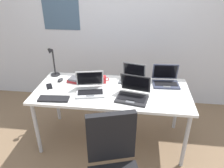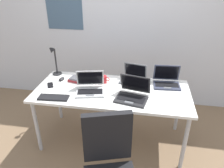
# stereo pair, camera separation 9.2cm
# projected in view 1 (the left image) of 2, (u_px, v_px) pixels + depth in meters

# --- Properties ---
(ground_plane) EXTENTS (12.00, 12.00, 0.00)m
(ground_plane) POSITION_uv_depth(u_px,v_px,m) (112.00, 138.00, 2.89)
(ground_plane) COLOR #7A6047
(wall_back) EXTENTS (6.00, 0.13, 2.60)m
(wall_back) POSITION_uv_depth(u_px,v_px,m) (121.00, 22.00, 3.25)
(wall_back) COLOR silver
(wall_back) RESTS_ON ground_plane
(desk) EXTENTS (1.80, 0.80, 0.74)m
(desk) POSITION_uv_depth(u_px,v_px,m) (112.00, 94.00, 2.57)
(desk) COLOR white
(desk) RESTS_ON ground_plane
(desk_lamp) EXTENTS (0.12, 0.18, 0.40)m
(desk_lamp) POSITION_uv_depth(u_px,v_px,m) (53.00, 62.00, 2.78)
(desk_lamp) COLOR black
(desk_lamp) RESTS_ON desk
(laptop_front_right) EXTENTS (0.38, 0.35, 0.23)m
(laptop_front_right) POSITION_uv_depth(u_px,v_px,m) (90.00, 88.00, 2.49)
(laptop_front_right) COLOR #B7BABC
(laptop_front_right) RESTS_ON desk
(laptop_mid_desk) EXTENTS (0.33, 0.28, 0.23)m
(laptop_mid_desk) POSITION_uv_depth(u_px,v_px,m) (166.00, 80.00, 2.67)
(laptop_mid_desk) COLOR #33384C
(laptop_mid_desk) RESTS_ON desk
(laptop_near_mouse) EXTENTS (0.34, 0.31, 0.21)m
(laptop_near_mouse) POSITION_uv_depth(u_px,v_px,m) (132.00, 78.00, 2.74)
(laptop_near_mouse) COLOR #515459
(laptop_near_mouse) RESTS_ON desk
(laptop_near_lamp) EXTENTS (0.39, 0.36, 0.24)m
(laptop_near_lamp) POSITION_uv_depth(u_px,v_px,m) (133.00, 94.00, 2.37)
(laptop_near_lamp) COLOR #232326
(laptop_near_lamp) RESTS_ON desk
(external_keyboard) EXTENTS (0.34, 0.15, 0.02)m
(external_keyboard) POSITION_uv_depth(u_px,v_px,m) (54.00, 99.00, 2.36)
(external_keyboard) COLOR black
(external_keyboard) RESTS_ON desk
(computer_mouse) EXTENTS (0.08, 0.11, 0.03)m
(computer_mouse) POSITION_uv_depth(u_px,v_px,m) (60.00, 80.00, 2.74)
(computer_mouse) COLOR black
(computer_mouse) RESTS_ON desk
(cell_phone) EXTENTS (0.12, 0.15, 0.01)m
(cell_phone) POSITION_uv_depth(u_px,v_px,m) (49.00, 86.00, 2.62)
(cell_phone) COLOR black
(cell_phone) RESTS_ON desk
(book_stack) EXTENTS (0.20, 0.17, 0.05)m
(book_stack) POSITION_uv_depth(u_px,v_px,m) (75.00, 80.00, 2.73)
(book_stack) COLOR maroon
(book_stack) RESTS_ON desk
(coffee_mug) EXTENTS (0.11, 0.08, 0.09)m
(coffee_mug) POSITION_uv_depth(u_px,v_px,m) (103.00, 79.00, 2.69)
(coffee_mug) COLOR #B21E23
(coffee_mug) RESTS_ON desk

